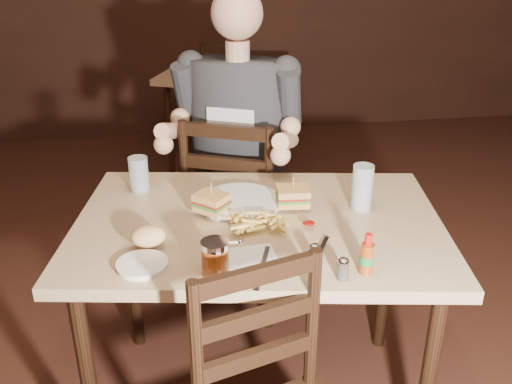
{
  "coord_description": "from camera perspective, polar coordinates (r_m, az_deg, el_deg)",
  "views": [
    {
      "loc": [
        -0.5,
        -1.33,
        1.64
      ],
      "look_at": [
        -0.23,
        0.35,
        0.85
      ],
      "focal_mm": 40.0,
      "sensor_mm": 36.0,
      "label": 1
    }
  ],
  "objects": [
    {
      "name": "glass_left",
      "position": [
        2.1,
        -11.63,
        1.74
      ],
      "size": [
        0.08,
        0.08,
        0.13
      ],
      "primitive_type": "cylinder",
      "rotation": [
        0.0,
        0.0,
        -0.17
      ],
      "color": "silver",
      "rests_on": "main_table"
    },
    {
      "name": "room_shell",
      "position": [
        1.44,
        11.54,
        14.71
      ],
      "size": [
        7.0,
        7.0,
        7.0
      ],
      "color": "black",
      "rests_on": "ground"
    },
    {
      "name": "main_table",
      "position": [
        1.91,
        0.24,
        -5.01
      ],
      "size": [
        1.32,
        0.99,
        0.77
      ],
      "rotation": [
        0.0,
        0.0,
        -0.17
      ],
      "color": "tan",
      "rests_on": "ground"
    },
    {
      "name": "ketchup_dollop",
      "position": [
        1.82,
        5.29,
        -3.1
      ],
      "size": [
        0.05,
        0.05,
        0.01
      ],
      "primitive_type": "ellipsoid",
      "rotation": [
        0.0,
        0.0,
        -0.17
      ],
      "color": "maroon",
      "rests_on": "dinner_plate"
    },
    {
      "name": "bg_table",
      "position": [
        3.97,
        -2.76,
        10.89
      ],
      "size": [
        1.05,
        1.05,
        0.77
      ],
      "rotation": [
        0.0,
        0.0,
        -0.41
      ],
      "color": "tan",
      "rests_on": "ground"
    },
    {
      "name": "pepper_shaker",
      "position": [
        1.58,
        8.69,
        -7.64
      ],
      "size": [
        0.04,
        0.04,
        0.06
      ],
      "primitive_type": null,
      "rotation": [
        0.0,
        0.0,
        -0.17
      ],
      "color": "#38332D",
      "rests_on": "main_table"
    },
    {
      "name": "dinner_plate",
      "position": [
        1.97,
        -1.57,
        -1.1
      ],
      "size": [
        0.32,
        0.32,
        0.02
      ],
      "primitive_type": "cylinder",
      "rotation": [
        0.0,
        0.0,
        -0.17
      ],
      "color": "white",
      "rests_on": "main_table"
    },
    {
      "name": "salt_shaker",
      "position": [
        1.64,
        5.85,
        -6.19
      ],
      "size": [
        0.04,
        0.04,
        0.06
      ],
      "primitive_type": null,
      "rotation": [
        0.0,
        0.0,
        -0.17
      ],
      "color": "white",
      "rests_on": "main_table"
    },
    {
      "name": "napkin",
      "position": [
        1.66,
        -0.71,
        -6.81
      ],
      "size": [
        0.17,
        0.16,
        0.0
      ],
      "primitive_type": "cube",
      "rotation": [
        0.0,
        0.0,
        0.07
      ],
      "color": "white",
      "rests_on": "main_table"
    },
    {
      "name": "chair_far",
      "position": [
        2.59,
        -1.59,
        -1.89
      ],
      "size": [
        0.59,
        0.62,
        0.95
      ],
      "primitive_type": null,
      "rotation": [
        0.0,
        0.0,
        2.73
      ],
      "color": "black",
      "rests_on": "ground"
    },
    {
      "name": "bg_chair_near",
      "position": [
        3.52,
        -1.64,
        5.17
      ],
      "size": [
        0.51,
        0.54,
        0.91
      ],
      "primitive_type": null,
      "rotation": [
        0.0,
        0.0,
        0.21
      ],
      "color": "black",
      "rests_on": "ground"
    },
    {
      "name": "hot_sauce",
      "position": [
        1.6,
        11.06,
        -6.07
      ],
      "size": [
        0.04,
        0.04,
        0.12
      ],
      "primitive_type": null,
      "rotation": [
        0.0,
        0.0,
        -0.17
      ],
      "color": "#80350E",
      "rests_on": "main_table"
    },
    {
      "name": "knife",
      "position": [
        1.62,
        0.65,
        -7.52
      ],
      "size": [
        0.08,
        0.22,
        0.01
      ],
      "primitive_type": "cube",
      "rotation": [
        0.0,
        0.0,
        -0.31
      ],
      "color": "silver",
      "rests_on": "napkin"
    },
    {
      "name": "bread_roll",
      "position": [
        1.73,
        -10.73,
        -4.36
      ],
      "size": [
        0.12,
        0.1,
        0.06
      ],
      "primitive_type": "ellipsoid",
      "rotation": [
        0.0,
        0.0,
        -0.17
      ],
      "color": "tan",
      "rests_on": "side_plate"
    },
    {
      "name": "fork",
      "position": [
        1.7,
        6.47,
        -5.87
      ],
      "size": [
        0.1,
        0.16,
        0.01
      ],
      "primitive_type": "cube",
      "rotation": [
        0.0,
        0.0,
        -0.5
      ],
      "color": "silver",
      "rests_on": "napkin"
    },
    {
      "name": "fries_pile",
      "position": [
        1.81,
        -0.01,
        -2.72
      ],
      "size": [
        0.25,
        0.2,
        0.04
      ],
      "primitive_type": null,
      "rotation": [
        0.0,
        0.0,
        -0.17
      ],
      "color": "#ECC65C",
      "rests_on": "dinner_plate"
    },
    {
      "name": "diner",
      "position": [
        2.36,
        -2.06,
        8.3
      ],
      "size": [
        0.68,
        0.62,
        0.95
      ],
      "primitive_type": null,
      "rotation": [
        0.0,
        0.0,
        -0.41
      ],
      "color": "#303035",
      "rests_on": "chair_far"
    },
    {
      "name": "glass_right",
      "position": [
        1.95,
        10.57,
        0.42
      ],
      "size": [
        0.08,
        0.08,
        0.16
      ],
      "primitive_type": "cylinder",
      "rotation": [
        0.0,
        0.0,
        -0.17
      ],
      "color": "silver",
      "rests_on": "main_table"
    },
    {
      "name": "syrup_dispenser",
      "position": [
        1.58,
        -4.1,
        -6.6
      ],
      "size": [
        0.09,
        0.09,
        0.1
      ],
      "primitive_type": null,
      "rotation": [
        0.0,
        0.0,
        -0.17
      ],
      "color": "#80350E",
      "rests_on": "main_table"
    },
    {
      "name": "side_plate",
      "position": [
        1.66,
        -11.31,
        -7.24
      ],
      "size": [
        0.17,
        0.17,
        0.01
      ],
      "primitive_type": "cylinder",
      "rotation": [
        0.0,
        0.0,
        -0.17
      ],
      "color": "white",
      "rests_on": "main_table"
    },
    {
      "name": "sandwich_left",
      "position": [
        1.89,
        -4.47,
        -0.58
      ],
      "size": [
        0.13,
        0.13,
        0.09
      ],
      "primitive_type": null,
      "rotation": [
        0.0,
        0.0,
        -0.74
      ],
      "color": "#DDAD65",
      "rests_on": "dinner_plate"
    },
    {
      "name": "bg_chair_far",
      "position": [
        4.56,
        -3.51,
        9.61
      ],
      "size": [
        0.44,
        0.48,
        0.88
      ],
      "primitive_type": null,
      "rotation": [
        0.0,
        0.0,
        3.23
      ],
      "color": "black",
      "rests_on": "ground"
    },
    {
      "name": "sandwich_right",
      "position": [
        1.93,
        3.73,
        0.07
      ],
      "size": [
        0.12,
        0.1,
        0.1
      ],
      "primitive_type": null,
      "rotation": [
        0.0,
        0.0,
        -0.09
      ],
      "color": "#DDAD65",
      "rests_on": "dinner_plate"
    }
  ]
}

